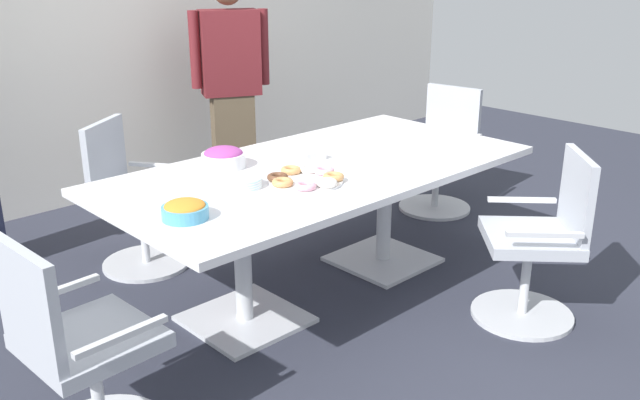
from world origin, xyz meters
The scene contains 13 objects.
ground_plane centered at (0.00, 0.00, -0.01)m, with size 10.00×10.00×0.01m, color #2D303D.
back_wall centered at (0.00, 2.40, 1.40)m, with size 8.00×0.10×2.80m, color white.
conference_table centered at (0.00, 0.00, 0.63)m, with size 2.40×1.20×0.75m.
office_chair_0 centered at (-1.60, -0.36, 0.41)m, with size 0.56×0.56×0.91m.
office_chair_1 centered at (0.60, -1.03, 0.41)m, with size 0.76×0.76×0.91m.
office_chair_2 centered at (1.60, 0.37, 0.41)m, with size 0.62×0.62×0.91m.
office_chair_3 centered at (-0.60, 1.03, 0.41)m, with size 0.75×0.75×0.91m.
person_standing_1 centered at (0.68, 1.72, 0.88)m, with size 0.59×0.39×1.70m.
snack_bowl_candy_mix centered at (-0.40, 0.34, 0.80)m, with size 0.24×0.24×0.11m.
snack_bowl_chips_orange centered at (-0.98, -0.17, 0.79)m, with size 0.21×0.21×0.09m.
donut_platter centered at (-0.25, -0.16, 0.77)m, with size 0.39×0.39×0.04m.
plate_stack centered at (-0.53, 0.00, 0.77)m, with size 0.19×0.19×0.05m.
napkin_pile centered at (0.03, 0.14, 0.78)m, with size 0.15×0.15×0.06m, color white.
Camera 1 is at (-2.49, -2.63, 1.86)m, focal length 38.78 mm.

